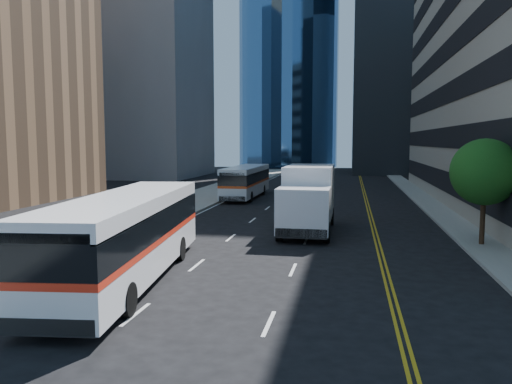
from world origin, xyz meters
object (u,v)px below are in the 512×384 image
Objects in this scene: street_tree at (485,172)px; bus_front at (127,235)px; box_truck at (308,198)px; bus_rear at (246,181)px.

street_tree reaches higher than bus_front.
bus_front is at bearing -116.56° from box_truck.
bus_front is at bearing -87.12° from bus_rear.
bus_front reaches higher than bus_rear.
box_truck is at bearing 163.38° from street_tree.
street_tree reaches higher than bus_rear.
street_tree is 16.83m from bus_front.
box_truck is at bearing 56.68° from bus_front.
bus_rear is (-1.32, 27.50, -0.18)m from bus_front.
street_tree is 24.52m from bus_rear.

